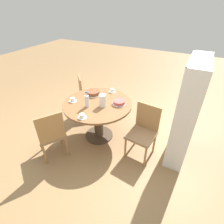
# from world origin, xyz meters

# --- Properties ---
(ground_plane) EXTENTS (14.00, 14.00, 0.00)m
(ground_plane) POSITION_xyz_m (0.00, 0.00, 0.00)
(ground_plane) COLOR #937047
(dining_table) EXTENTS (1.20, 1.20, 0.75)m
(dining_table) POSITION_xyz_m (0.00, 0.00, 0.57)
(dining_table) COLOR #473828
(dining_table) RESTS_ON ground_plane
(chair_a) EXTENTS (0.59, 0.59, 0.91)m
(chair_a) POSITION_xyz_m (-0.60, -0.64, 0.48)
(chair_a) COLOR #A87A47
(chair_a) RESTS_ON ground_plane
(chair_b) EXTENTS (0.58, 0.58, 0.91)m
(chair_b) POSITION_xyz_m (0.77, -0.41, 0.48)
(chair_b) COLOR #A87A47
(chair_b) RESTS_ON ground_plane
(chair_c) EXTENTS (0.47, 0.47, 0.91)m
(chair_c) POSITION_xyz_m (0.04, 0.87, 0.48)
(chair_c) COLOR #A87A47
(chair_c) RESTS_ON ground_plane
(bookshelf) EXTENTS (0.87, 0.28, 1.64)m
(bookshelf) POSITION_xyz_m (-0.26, 1.40, 0.85)
(bookshelf) COLOR silver
(bookshelf) RESTS_ON ground_plane
(coffee_pot) EXTENTS (0.12, 0.12, 0.25)m
(coffee_pot) POSITION_xyz_m (0.05, 0.13, 0.86)
(coffee_pot) COLOR white
(coffee_pot) RESTS_ON dining_table
(water_bottle) EXTENTS (0.07, 0.07, 0.27)m
(water_bottle) POSITION_xyz_m (0.18, -0.09, 0.86)
(water_bottle) COLOR silver
(water_bottle) RESTS_ON dining_table
(cake_main) EXTENTS (0.28, 0.28, 0.08)m
(cake_main) POSITION_xyz_m (-0.23, -0.23, 0.79)
(cake_main) COLOR silver
(cake_main) RESTS_ON dining_table
(cake_second) EXTENTS (0.24, 0.24, 0.07)m
(cake_second) POSITION_xyz_m (-0.14, 0.35, 0.78)
(cake_second) COLOR silver
(cake_second) RESTS_ON dining_table
(cup_a) EXTENTS (0.14, 0.14, 0.07)m
(cup_a) POSITION_xyz_m (0.15, -0.41, 0.78)
(cup_a) COLOR silver
(cup_a) RESTS_ON dining_table
(cup_b) EXTENTS (0.14, 0.14, 0.07)m
(cup_b) POSITION_xyz_m (0.49, 0.02, 0.78)
(cup_b) COLOR silver
(cup_b) RESTS_ON dining_table
(cup_c) EXTENTS (0.14, 0.14, 0.07)m
(cup_c) POSITION_xyz_m (-0.49, 0.04, 0.78)
(cup_c) COLOR silver
(cup_c) RESTS_ON dining_table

